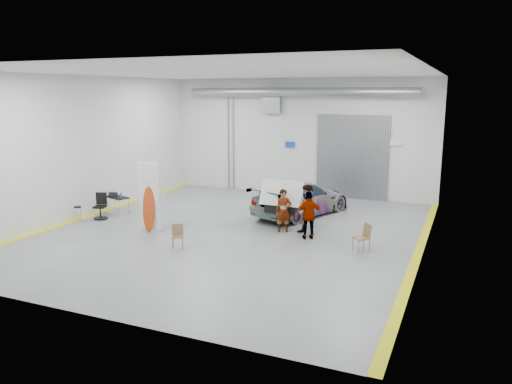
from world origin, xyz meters
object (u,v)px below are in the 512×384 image
at_px(sedan_car, 301,198).
at_px(folding_chair_near, 178,241).
at_px(person_a, 283,211).
at_px(office_chair, 101,208).
at_px(person_b, 308,210).
at_px(surfboard_display, 148,202).
at_px(person_c, 309,215).
at_px(folding_chair_far, 361,243).
at_px(work_table, 116,197).
at_px(shop_stool, 78,214).

height_order(sedan_car, folding_chair_near, sedan_car).
xyz_separation_m(person_a, office_chair, (-7.80, -1.18, -0.35)).
relative_size(person_b, folding_chair_near, 2.36).
bearing_deg(surfboard_display, person_c, 4.61).
relative_size(folding_chair_far, work_table, 0.74).
bearing_deg(sedan_car, work_table, 41.57).
bearing_deg(surfboard_display, work_table, 137.49).
height_order(person_b, work_table, person_b).
bearing_deg(folding_chair_far, surfboard_display, -124.83).
distance_m(folding_chair_near, office_chair, 5.61).
height_order(work_table, office_chair, office_chair).
distance_m(folding_chair_far, work_table, 11.22).
distance_m(person_a, person_c, 1.30).
bearing_deg(folding_chair_far, work_table, -136.52).
height_order(person_c, work_table, person_c).
bearing_deg(sedan_car, person_c, 133.13).
relative_size(person_c, folding_chair_near, 2.19).
bearing_deg(folding_chair_near, surfboard_display, 119.27).
height_order(sedan_car, person_b, person_b).
relative_size(person_a, office_chair, 1.53).
height_order(sedan_car, surfboard_display, surfboard_display).
xyz_separation_m(person_b, shop_stool, (-9.41, -1.88, -0.65)).
height_order(person_b, office_chair, person_b).
height_order(person_b, folding_chair_far, person_b).
xyz_separation_m(person_c, folding_chair_far, (2.09, -0.79, -0.58)).
bearing_deg(person_b, person_c, -56.72).
relative_size(sedan_car, office_chair, 4.67).
height_order(person_a, office_chair, person_a).
bearing_deg(folding_chair_far, sedan_car, 179.70).
xyz_separation_m(sedan_car, person_a, (0.22, -2.85, 0.09)).
bearing_deg(office_chair, sedan_car, 6.84).
bearing_deg(person_c, person_b, -97.35).
bearing_deg(surfboard_display, person_a, 13.61).
distance_m(person_b, folding_chair_far, 2.72).
relative_size(sedan_car, shop_stool, 8.12).
xyz_separation_m(person_a, folding_chair_near, (-2.63, -3.37, -0.58)).
height_order(folding_chair_far, shop_stool, folding_chair_far).
relative_size(folding_chair_near, office_chair, 0.74).
distance_m(folding_chair_near, work_table, 6.20).
height_order(person_a, person_b, person_b).
bearing_deg(folding_chair_far, shop_stool, -127.49).
relative_size(person_a, person_b, 0.87).
bearing_deg(person_c, shop_stool, -19.81).
distance_m(person_c, office_chair, 9.01).
relative_size(work_table, office_chair, 1.20).
height_order(sedan_car, shop_stool, sedan_car).
distance_m(person_a, shop_stool, 8.65).
distance_m(work_table, office_chair, 1.12).
height_order(folding_chair_far, office_chair, office_chair).
distance_m(person_a, office_chair, 7.89).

